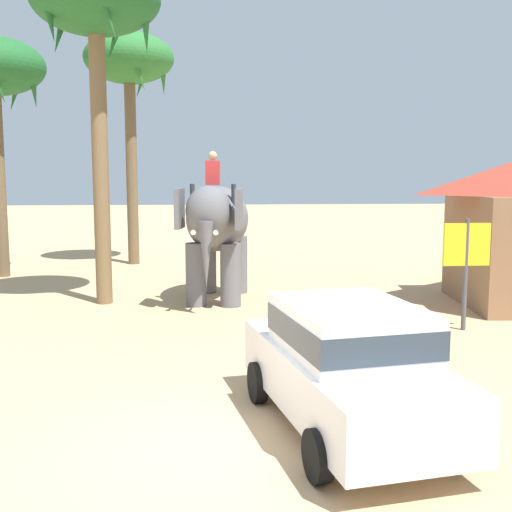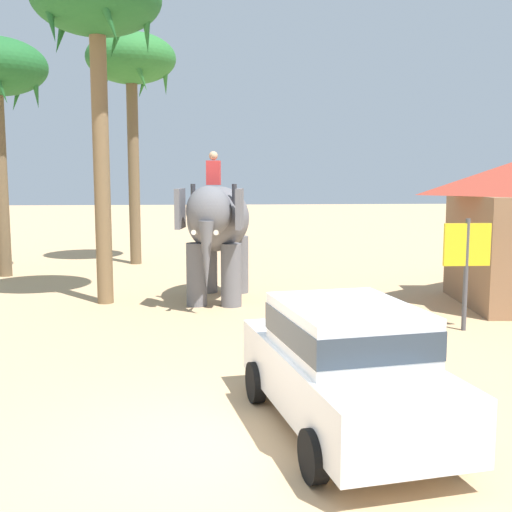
% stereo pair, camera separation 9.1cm
% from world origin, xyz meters
% --- Properties ---
extents(ground_plane, '(120.00, 120.00, 0.00)m').
position_xyz_m(ground_plane, '(0.00, 0.00, 0.00)').
color(ground_plane, tan).
extents(car_sedan_foreground, '(2.40, 4.33, 1.70)m').
position_xyz_m(car_sedan_foreground, '(1.68, 0.36, 0.93)').
color(car_sedan_foreground, white).
rests_on(car_sedan_foreground, ground).
extents(elephant_with_mahout, '(2.10, 3.99, 3.88)m').
position_xyz_m(elephant_with_mahout, '(0.16, 9.08, 1.99)').
color(elephant_with_mahout, slate).
rests_on(elephant_with_mahout, ground).
extents(palm_tree_near_hut, '(3.20, 3.20, 8.50)m').
position_xyz_m(palm_tree_near_hut, '(-2.75, 8.99, 7.34)').
color(palm_tree_near_hut, brown).
rests_on(palm_tree_near_hut, ground).
extents(palm_tree_left_of_road, '(3.20, 3.20, 8.31)m').
position_xyz_m(palm_tree_left_of_road, '(-2.78, 16.21, 7.16)').
color(palm_tree_left_of_road, brown).
rests_on(palm_tree_left_of_road, ground).
extents(signboard_yellow, '(1.00, 0.10, 2.40)m').
position_xyz_m(signboard_yellow, '(5.37, 5.48, 1.69)').
color(signboard_yellow, '#4C4C51').
rests_on(signboard_yellow, ground).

